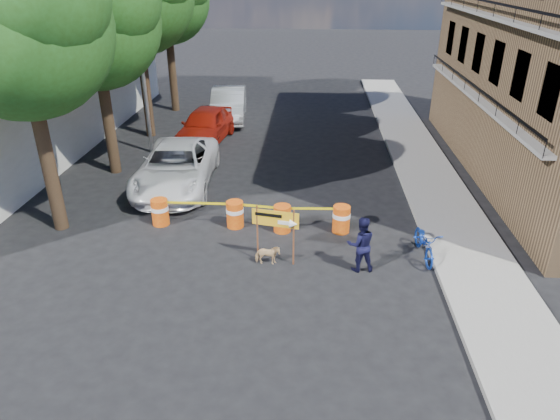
# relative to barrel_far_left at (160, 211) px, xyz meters

# --- Properties ---
(ground) EXTENTS (120.00, 120.00, 0.00)m
(ground) POSITION_rel_barrel_far_left_xyz_m (3.57, -2.45, -0.47)
(ground) COLOR black
(ground) RESTS_ON ground
(sidewalk_east) EXTENTS (2.40, 40.00, 0.15)m
(sidewalk_east) POSITION_rel_barrel_far_left_xyz_m (9.77, 3.55, -0.40)
(sidewalk_east) COLOR gray
(sidewalk_east) RESTS_ON ground
(tree_near) EXTENTS (5.46, 5.20, 9.15)m
(tree_near) POSITION_rel_barrel_far_left_xyz_m (-3.16, -0.45, 5.89)
(tree_near) COLOR #332316
(tree_near) RESTS_ON ground
(tree_mid_a) EXTENTS (5.25, 5.00, 8.68)m
(tree_mid_a) POSITION_rel_barrel_far_left_xyz_m (-3.17, 4.55, 5.53)
(tree_mid_a) COLOR #332316
(tree_mid_a) RESTS_ON ground
(streetlamp) EXTENTS (1.25, 0.18, 8.00)m
(streetlamp) POSITION_rel_barrel_far_left_xyz_m (-2.36, 7.05, 3.90)
(streetlamp) COLOR gray
(streetlamp) RESTS_ON ground
(barrel_far_left) EXTENTS (0.58, 0.58, 0.90)m
(barrel_far_left) POSITION_rel_barrel_far_left_xyz_m (0.00, 0.00, 0.00)
(barrel_far_left) COLOR red
(barrel_far_left) RESTS_ON ground
(barrel_mid_left) EXTENTS (0.58, 0.58, 0.90)m
(barrel_mid_left) POSITION_rel_barrel_far_left_xyz_m (2.51, 0.00, 0.00)
(barrel_mid_left) COLOR red
(barrel_mid_left) RESTS_ON ground
(barrel_mid_right) EXTENTS (0.58, 0.58, 0.90)m
(barrel_mid_right) POSITION_rel_barrel_far_left_xyz_m (4.09, -0.21, 0.00)
(barrel_mid_right) COLOR red
(barrel_mid_right) RESTS_ON ground
(barrel_far_right) EXTENTS (0.58, 0.58, 0.90)m
(barrel_far_right) POSITION_rel_barrel_far_left_xyz_m (6.00, -0.12, 0.00)
(barrel_far_right) COLOR red
(barrel_far_right) RESTS_ON ground
(detour_sign) EXTENTS (1.35, 0.42, 1.76)m
(detour_sign) POSITION_rel_barrel_far_left_xyz_m (4.17, -2.15, 0.81)
(detour_sign) COLOR #592D19
(detour_sign) RESTS_ON ground
(pedestrian) EXTENTS (0.88, 0.73, 1.65)m
(pedestrian) POSITION_rel_barrel_far_left_xyz_m (6.42, -2.36, 0.35)
(pedestrian) COLOR black
(pedestrian) RESTS_ON ground
(bicycle) EXTENTS (0.72, 1.03, 1.88)m
(bicycle) POSITION_rel_barrel_far_left_xyz_m (8.37, -1.56, 0.47)
(bicycle) COLOR #1438A4
(bicycle) RESTS_ON ground
(dog) EXTENTS (0.75, 0.37, 0.62)m
(dog) POSITION_rel_barrel_far_left_xyz_m (3.79, -2.27, -0.16)
(dog) COLOR #D9B37C
(dog) RESTS_ON ground
(suv_white) EXTENTS (3.04, 6.04, 1.64)m
(suv_white) POSITION_rel_barrel_far_left_xyz_m (-0.23, 3.21, 0.35)
(suv_white) COLOR white
(suv_white) RESTS_ON ground
(sedan_red) EXTENTS (2.54, 5.11, 1.67)m
(sedan_red) POSITION_rel_barrel_far_left_xyz_m (-0.20, 8.72, 0.36)
(sedan_red) COLOR #A91C0E
(sedan_red) RESTS_ON ground
(sedan_silver) EXTENTS (2.31, 5.35, 1.71)m
(sedan_silver) POSITION_rel_barrel_far_left_xyz_m (0.28, 12.83, 0.39)
(sedan_silver) COLOR silver
(sedan_silver) RESTS_ON ground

